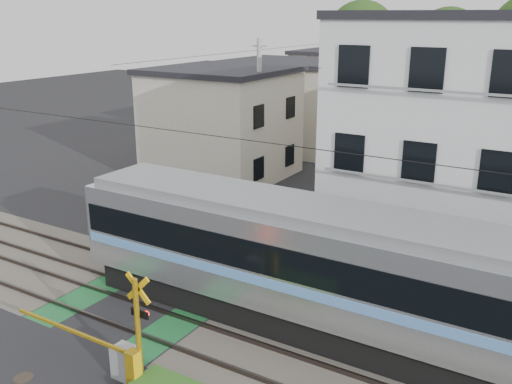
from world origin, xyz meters
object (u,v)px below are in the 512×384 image
Objects in this scene: crossing_signal_far at (159,231)px; crossing_signal_near at (127,356)px; pedestrian at (404,126)px; manhole_cover at (23,378)px; apartment_block at (483,140)px.

crossing_signal_near is at bearing -54.71° from crossing_signal_far.
crossing_signal_near is at bearing 95.10° from pedestrian.
crossing_signal_near reaches higher than manhole_cover.
crossing_signal_far is at bearing -152.22° from apartment_block.
pedestrian is 3.25× the size of manhole_cover.
apartment_block is at bearing 60.22° from manhole_cover.
apartment_block is at bearing 27.78° from crossing_signal_far.
pedestrian is at bearing 91.55° from manhole_cover.
crossing_signal_far is 26.98m from pedestrian.
manhole_cover is (0.97, -35.63, -0.83)m from pedestrian.
crossing_signal_far is 13.14m from apartment_block.
pedestrian is (1.80, 26.92, 0.13)m from crossing_signal_far.
manhole_cover is (2.76, -8.71, -0.70)m from crossing_signal_far.
crossing_signal_far is at bearing 125.29° from crossing_signal_near.
crossing_signal_far reaches higher than pedestrian.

